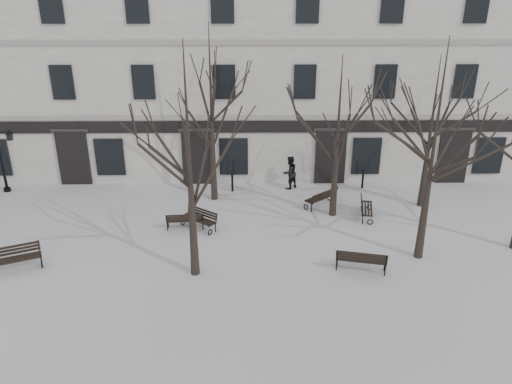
{
  "coord_description": "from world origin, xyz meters",
  "views": [
    {
      "loc": [
        -0.73,
        -16.97,
        9.94
      ],
      "look_at": [
        -0.49,
        3.0,
        1.54
      ],
      "focal_mm": 35.0,
      "sensor_mm": 36.0,
      "label": 1
    }
  ],
  "objects_px": {
    "tree_1": "(188,137)",
    "bench_4": "(322,197)",
    "tree_2": "(436,128)",
    "bench_1": "(185,220)",
    "bench_3": "(200,218)",
    "lamp_post": "(5,157)",
    "bench_0": "(15,258)",
    "bench_2": "(361,260)",
    "bench_5": "(365,208)"
  },
  "relations": [
    {
      "from": "tree_2",
      "to": "bench_0",
      "type": "xyz_separation_m",
      "value": [
        -15.36,
        -0.77,
        -4.71
      ]
    },
    {
      "from": "tree_2",
      "to": "bench_1",
      "type": "height_order",
      "value": "tree_2"
    },
    {
      "from": "tree_2",
      "to": "bench_5",
      "type": "distance_m",
      "value": 6.14
    },
    {
      "from": "bench_2",
      "to": "bench_4",
      "type": "distance_m",
      "value": 5.9
    },
    {
      "from": "tree_1",
      "to": "bench_2",
      "type": "relative_size",
      "value": 4.31
    },
    {
      "from": "tree_1",
      "to": "bench_2",
      "type": "bearing_deg",
      "value": 0.52
    },
    {
      "from": "tree_2",
      "to": "bench_1",
      "type": "xyz_separation_m",
      "value": [
        -9.43,
        2.51,
        -4.78
      ]
    },
    {
      "from": "tree_1",
      "to": "bench_4",
      "type": "distance_m",
      "value": 9.36
    },
    {
      "from": "bench_3",
      "to": "bench_5",
      "type": "height_order",
      "value": "bench_3"
    },
    {
      "from": "tree_1",
      "to": "lamp_post",
      "type": "height_order",
      "value": "tree_1"
    },
    {
      "from": "tree_2",
      "to": "bench_5",
      "type": "height_order",
      "value": "tree_2"
    },
    {
      "from": "tree_1",
      "to": "bench_0",
      "type": "relative_size",
      "value": 4.33
    },
    {
      "from": "bench_5",
      "to": "lamp_post",
      "type": "height_order",
      "value": "lamp_post"
    },
    {
      "from": "bench_3",
      "to": "lamp_post",
      "type": "distance_m",
      "value": 11.07
    },
    {
      "from": "bench_0",
      "to": "tree_2",
      "type": "bearing_deg",
      "value": -21.04
    },
    {
      "from": "bench_4",
      "to": "bench_2",
      "type": "bearing_deg",
      "value": 56.32
    },
    {
      "from": "bench_2",
      "to": "bench_1",
      "type": "bearing_deg",
      "value": -14.43
    },
    {
      "from": "bench_1",
      "to": "bench_5",
      "type": "height_order",
      "value": "bench_5"
    },
    {
      "from": "bench_2",
      "to": "lamp_post",
      "type": "height_order",
      "value": "lamp_post"
    },
    {
      "from": "bench_1",
      "to": "bench_0",
      "type": "bearing_deg",
      "value": 23.74
    },
    {
      "from": "bench_5",
      "to": "tree_2",
      "type": "bearing_deg",
      "value": -148.69
    },
    {
      "from": "bench_0",
      "to": "bench_3",
      "type": "relative_size",
      "value": 1.13
    },
    {
      "from": "tree_2",
      "to": "bench_1",
      "type": "distance_m",
      "value": 10.86
    },
    {
      "from": "bench_2",
      "to": "bench_4",
      "type": "relative_size",
      "value": 1.12
    },
    {
      "from": "tree_2",
      "to": "bench_4",
      "type": "xyz_separation_m",
      "value": [
        -3.16,
        4.81,
        -4.73
      ]
    },
    {
      "from": "tree_1",
      "to": "bench_3",
      "type": "bearing_deg",
      "value": 92.67
    },
    {
      "from": "bench_1",
      "to": "bench_4",
      "type": "distance_m",
      "value": 6.67
    },
    {
      "from": "tree_2",
      "to": "bench_4",
      "type": "bearing_deg",
      "value": 123.32
    },
    {
      "from": "bench_2",
      "to": "bench_4",
      "type": "height_order",
      "value": "bench_2"
    },
    {
      "from": "bench_0",
      "to": "bench_1",
      "type": "height_order",
      "value": "bench_0"
    },
    {
      "from": "tree_2",
      "to": "bench_3",
      "type": "bearing_deg",
      "value": 163.48
    },
    {
      "from": "tree_1",
      "to": "bench_1",
      "type": "bearing_deg",
      "value": 102.41
    },
    {
      "from": "bench_1",
      "to": "bench_4",
      "type": "height_order",
      "value": "bench_4"
    },
    {
      "from": "bench_0",
      "to": "bench_4",
      "type": "height_order",
      "value": "bench_0"
    },
    {
      "from": "tree_1",
      "to": "bench_4",
      "type": "height_order",
      "value": "tree_1"
    },
    {
      "from": "tree_1",
      "to": "bench_0",
      "type": "xyz_separation_m",
      "value": [
        -6.73,
        0.34,
        -4.73
      ]
    },
    {
      "from": "bench_0",
      "to": "bench_2",
      "type": "height_order",
      "value": "bench_2"
    },
    {
      "from": "bench_0",
      "to": "bench_3",
      "type": "bearing_deg",
      "value": 3.35
    },
    {
      "from": "tree_1",
      "to": "tree_2",
      "type": "height_order",
      "value": "tree_1"
    },
    {
      "from": "lamp_post",
      "to": "bench_1",
      "type": "bearing_deg",
      "value": -24.92
    },
    {
      "from": "tree_1",
      "to": "bench_5",
      "type": "relative_size",
      "value": 4.77
    },
    {
      "from": "bench_2",
      "to": "bench_3",
      "type": "bearing_deg",
      "value": -17.36
    },
    {
      "from": "bench_4",
      "to": "bench_0",
      "type": "bearing_deg",
      "value": -15.62
    },
    {
      "from": "bench_4",
      "to": "bench_1",
      "type": "bearing_deg",
      "value": -20.07
    },
    {
      "from": "tree_1",
      "to": "bench_2",
      "type": "height_order",
      "value": "tree_1"
    },
    {
      "from": "bench_0",
      "to": "bench_2",
      "type": "distance_m",
      "value": 12.87
    },
    {
      "from": "bench_0",
      "to": "bench_5",
      "type": "height_order",
      "value": "bench_0"
    },
    {
      "from": "tree_1",
      "to": "bench_4",
      "type": "bearing_deg",
      "value": 47.24
    },
    {
      "from": "tree_2",
      "to": "bench_3",
      "type": "xyz_separation_m",
      "value": [
        -8.8,
        2.61,
        -4.75
      ]
    },
    {
      "from": "tree_1",
      "to": "bench_5",
      "type": "height_order",
      "value": "tree_1"
    }
  ]
}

